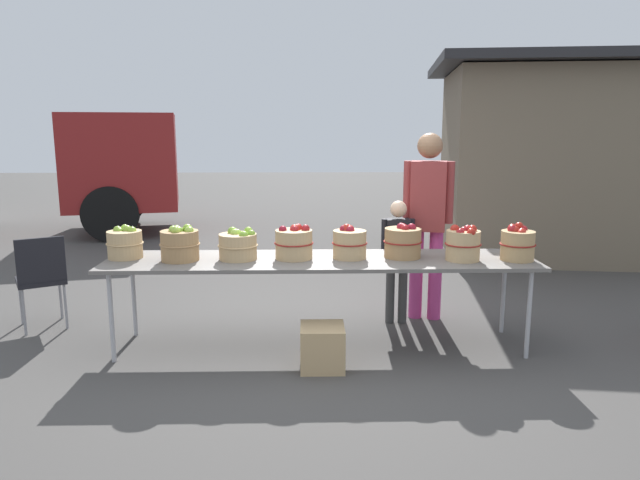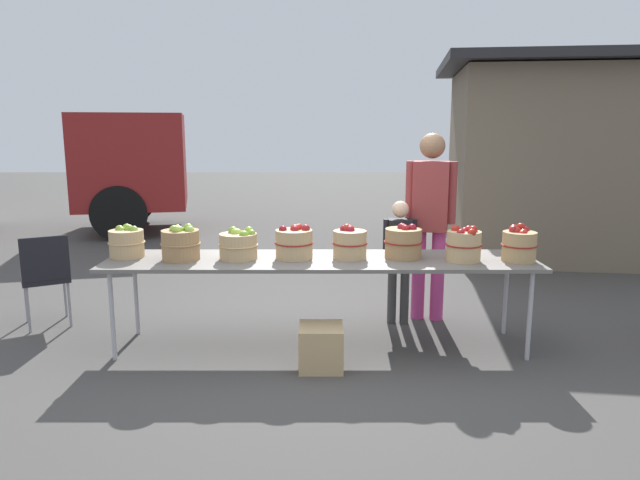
{
  "view_description": "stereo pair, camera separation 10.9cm",
  "coord_description": "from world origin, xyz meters",
  "px_view_note": "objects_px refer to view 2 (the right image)",
  "views": [
    {
      "loc": [
        -0.12,
        -4.66,
        1.8
      ],
      "look_at": [
        0.0,
        0.3,
        0.85
      ],
      "focal_mm": 32.83,
      "sensor_mm": 36.0,
      "label": 1
    },
    {
      "loc": [
        -0.01,
        -4.67,
        1.8
      ],
      "look_at": [
        0.0,
        0.3,
        0.85
      ],
      "focal_mm": 32.83,
      "sensor_mm": 36.0,
      "label": 2
    }
  ],
  "objects_px": {
    "apple_basket_red_2": "(402,242)",
    "child_customer": "(398,252)",
    "apple_basket_red_0": "(293,243)",
    "apple_basket_red_4": "(518,244)",
    "produce_crate": "(320,347)",
    "apple_basket_green_0": "(126,242)",
    "apple_basket_red_3": "(463,244)",
    "market_table": "(320,263)",
    "apple_basket_green_2": "(238,245)",
    "vendor_adult": "(429,212)",
    "apple_basket_green_1": "(180,243)",
    "folding_chair": "(44,273)",
    "apple_basket_red_1": "(349,243)"
  },
  "relations": [
    {
      "from": "apple_basket_green_0",
      "to": "apple_basket_red_0",
      "type": "xyz_separation_m",
      "value": [
        1.39,
        -0.05,
        0.01
      ]
    },
    {
      "from": "apple_basket_green_1",
      "to": "apple_basket_red_1",
      "type": "distance_m",
      "value": 1.37
    },
    {
      "from": "apple_basket_green_1",
      "to": "apple_basket_red_2",
      "type": "bearing_deg",
      "value": 2.27
    },
    {
      "from": "apple_basket_green_1",
      "to": "apple_basket_red_3",
      "type": "distance_m",
      "value": 2.28
    },
    {
      "from": "market_table",
      "to": "apple_basket_green_0",
      "type": "distance_m",
      "value": 1.62
    },
    {
      "from": "apple_basket_green_1",
      "to": "apple_basket_red_1",
      "type": "bearing_deg",
      "value": 2.31
    },
    {
      "from": "market_table",
      "to": "child_customer",
      "type": "distance_m",
      "value": 0.94
    },
    {
      "from": "market_table",
      "to": "child_customer",
      "type": "height_order",
      "value": "child_customer"
    },
    {
      "from": "apple_basket_green_2",
      "to": "child_customer",
      "type": "relative_size",
      "value": 0.28
    },
    {
      "from": "apple_basket_red_4",
      "to": "produce_crate",
      "type": "bearing_deg",
      "value": -166.43
    },
    {
      "from": "apple_basket_red_4",
      "to": "produce_crate",
      "type": "height_order",
      "value": "apple_basket_red_4"
    },
    {
      "from": "apple_basket_red_1",
      "to": "apple_basket_red_2",
      "type": "height_order",
      "value": "apple_basket_red_2"
    },
    {
      "from": "folding_chair",
      "to": "produce_crate",
      "type": "height_order",
      "value": "folding_chair"
    },
    {
      "from": "market_table",
      "to": "apple_basket_red_3",
      "type": "xyz_separation_m",
      "value": [
        1.15,
        -0.07,
        0.17
      ]
    },
    {
      "from": "apple_basket_green_0",
      "to": "apple_basket_red_2",
      "type": "relative_size",
      "value": 0.94
    },
    {
      "from": "folding_chair",
      "to": "vendor_adult",
      "type": "bearing_deg",
      "value": 154.33
    },
    {
      "from": "market_table",
      "to": "apple_basket_red_4",
      "type": "distance_m",
      "value": 1.6
    },
    {
      "from": "child_customer",
      "to": "apple_basket_red_0",
      "type": "bearing_deg",
      "value": 31.5
    },
    {
      "from": "apple_basket_green_2",
      "to": "apple_basket_red_3",
      "type": "distance_m",
      "value": 1.82
    },
    {
      "from": "apple_basket_red_1",
      "to": "produce_crate",
      "type": "distance_m",
      "value": 0.89
    },
    {
      "from": "apple_basket_green_2",
      "to": "apple_basket_red_3",
      "type": "height_order",
      "value": "apple_basket_red_3"
    },
    {
      "from": "market_table",
      "to": "folding_chair",
      "type": "distance_m",
      "value": 2.56
    },
    {
      "from": "apple_basket_red_1",
      "to": "apple_basket_red_4",
      "type": "bearing_deg",
      "value": -4.39
    },
    {
      "from": "apple_basket_green_0",
      "to": "vendor_adult",
      "type": "relative_size",
      "value": 0.17
    },
    {
      "from": "apple_basket_green_2",
      "to": "folding_chair",
      "type": "xyz_separation_m",
      "value": [
        -1.83,
        0.49,
        -0.36
      ]
    },
    {
      "from": "apple_basket_red_3",
      "to": "market_table",
      "type": "bearing_deg",
      "value": 176.35
    },
    {
      "from": "apple_basket_green_1",
      "to": "apple_basket_red_3",
      "type": "relative_size",
      "value": 1.11
    },
    {
      "from": "apple_basket_green_2",
      "to": "apple_basket_red_4",
      "type": "xyz_separation_m",
      "value": [
        2.26,
        -0.08,
        0.02
      ]
    },
    {
      "from": "apple_basket_green_1",
      "to": "apple_basket_green_2",
      "type": "height_order",
      "value": "apple_basket_green_1"
    },
    {
      "from": "produce_crate",
      "to": "apple_basket_red_2",
      "type": "bearing_deg",
      "value": 36.57
    },
    {
      "from": "apple_basket_green_0",
      "to": "apple_basket_red_1",
      "type": "relative_size",
      "value": 1.02
    },
    {
      "from": "apple_basket_red_1",
      "to": "produce_crate",
      "type": "xyz_separation_m",
      "value": [
        -0.24,
        -0.49,
        -0.71
      ]
    },
    {
      "from": "apple_basket_red_4",
      "to": "market_table",
      "type": "bearing_deg",
      "value": 177.29
    },
    {
      "from": "apple_basket_red_2",
      "to": "apple_basket_red_4",
      "type": "distance_m",
      "value": 0.92
    },
    {
      "from": "apple_basket_red_3",
      "to": "apple_basket_red_4",
      "type": "distance_m",
      "value": 0.44
    },
    {
      "from": "apple_basket_red_1",
      "to": "folding_chair",
      "type": "height_order",
      "value": "apple_basket_red_1"
    },
    {
      "from": "folding_chair",
      "to": "apple_basket_green_1",
      "type": "bearing_deg",
      "value": 129.79
    },
    {
      "from": "apple_basket_green_0",
      "to": "produce_crate",
      "type": "relative_size",
      "value": 0.9
    },
    {
      "from": "apple_basket_red_1",
      "to": "apple_basket_red_0",
      "type": "bearing_deg",
      "value": -179.4
    },
    {
      "from": "apple_basket_green_2",
      "to": "apple_basket_red_3",
      "type": "xyz_separation_m",
      "value": [
        1.82,
        -0.08,
        0.02
      ]
    },
    {
      "from": "vendor_adult",
      "to": "apple_basket_green_1",
      "type": "bearing_deg",
      "value": 33.22
    },
    {
      "from": "apple_basket_red_2",
      "to": "child_customer",
      "type": "bearing_deg",
      "value": 85.32
    },
    {
      "from": "apple_basket_green_1",
      "to": "apple_basket_red_2",
      "type": "distance_m",
      "value": 1.82
    },
    {
      "from": "market_table",
      "to": "apple_basket_green_2",
      "type": "height_order",
      "value": "apple_basket_green_2"
    },
    {
      "from": "apple_basket_green_2",
      "to": "apple_basket_red_1",
      "type": "height_order",
      "value": "apple_basket_red_1"
    },
    {
      "from": "vendor_adult",
      "to": "apple_basket_green_2",
      "type": "bearing_deg",
      "value": 37.0
    },
    {
      "from": "market_table",
      "to": "folding_chair",
      "type": "xyz_separation_m",
      "value": [
        -2.51,
        0.49,
        -0.21
      ]
    },
    {
      "from": "apple_basket_green_0",
      "to": "apple_basket_red_2",
      "type": "distance_m",
      "value": 2.29
    },
    {
      "from": "market_table",
      "to": "vendor_adult",
      "type": "bearing_deg",
      "value": 35.42
    },
    {
      "from": "apple_basket_red_4",
      "to": "folding_chair",
      "type": "bearing_deg",
      "value": 172.09
    }
  ]
}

